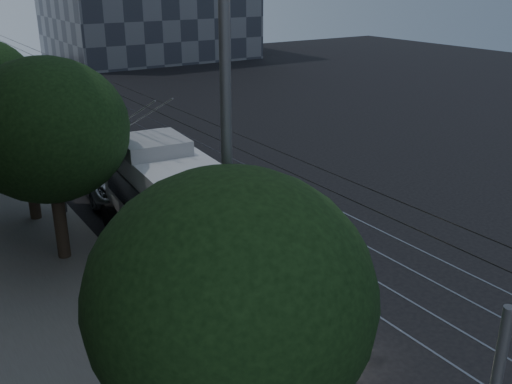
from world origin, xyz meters
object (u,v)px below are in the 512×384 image
Objects in this scene: trolleybus at (192,219)px; car_white_a at (49,159)px; car_white_c at (3,115)px; pickup_silver at (112,176)px; streetlamp_near at (247,153)px; car_white_d at (7,95)px; car_white_b at (40,127)px.

trolleybus reaches higher than car_white_a.
trolleybus is 25.32m from car_white_c.
trolleybus is 2.22× the size of pickup_silver.
pickup_silver is at bearing -81.61° from car_white_a.
car_white_d is at bearing 86.13° from streetlamp_near.
pickup_silver is 23.57m from car_white_d.
pickup_silver is 0.56× the size of streetlamp_near.
car_white_a is 11.83m from car_white_c.
trolleybus reaches higher than car_white_d.
car_white_a is at bearing 87.04° from streetlamp_near.
pickup_silver reaches higher than car_white_a.
car_white_c is 0.88× the size of car_white_d.
pickup_silver is at bearing 93.13° from trolleybus.
car_white_b is 1.30× the size of car_white_c.
car_white_c is 7.08m from car_white_d.
car_white_c is 0.36× the size of streetlamp_near.
car_white_a is (-1.40, 13.43, -1.19)m from trolleybus.
car_white_b is (-0.20, 20.13, -1.09)m from trolleybus.
car_white_b is 28.20m from streetlamp_near.
car_white_a is 0.35× the size of streetlamp_near.
car_white_a is 21.64m from streetlamp_near.
car_white_c is at bearing 100.24° from pickup_silver.
car_white_d is (0.40, 12.02, 0.02)m from car_white_b.
car_white_a is 0.84× the size of car_white_d.
trolleybus is at bearing -93.94° from car_white_a.
car_white_a is 0.74× the size of car_white_b.
streetlamp_near is at bearing -102.85° from car_white_a.
pickup_silver is at bearing -110.90° from car_white_b.
car_white_b reaches higher than car_white_c.
streetlamp_near is at bearing -101.67° from car_white_d.
streetlamp_near is at bearing -104.07° from trolleybus.
car_white_d is (1.60, 18.73, 0.12)m from car_white_a.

